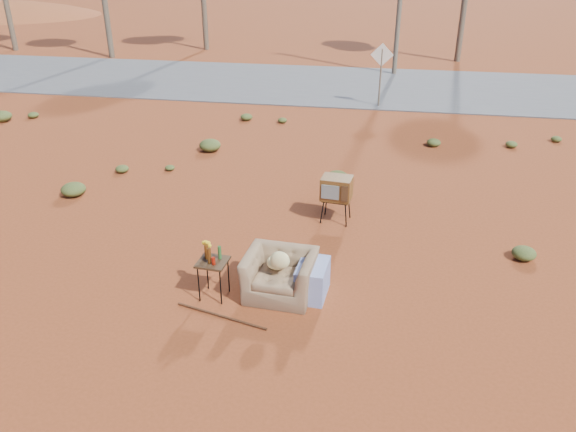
# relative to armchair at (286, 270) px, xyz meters

# --- Properties ---
(ground) EXTENTS (140.00, 140.00, 0.00)m
(ground) POSITION_rel_armchair_xyz_m (-0.36, 0.10, -0.46)
(ground) COLOR brown
(ground) RESTS_ON ground
(highway) EXTENTS (140.00, 7.00, 0.04)m
(highway) POSITION_rel_armchair_xyz_m (-0.36, 15.10, -0.44)
(highway) COLOR #565659
(highway) RESTS_ON ground
(armchair) EXTENTS (1.39, 0.86, 0.99)m
(armchair) POSITION_rel_armchair_xyz_m (0.00, 0.00, 0.00)
(armchair) COLOR brown
(armchair) RESTS_ON ground
(tv_unit) EXTENTS (0.66, 0.56, 0.98)m
(tv_unit) POSITION_rel_armchair_xyz_m (0.54, 2.87, 0.27)
(tv_unit) COLOR black
(tv_unit) RESTS_ON ground
(side_table) EXTENTS (0.50, 0.50, 0.96)m
(side_table) POSITION_rel_armchair_xyz_m (-1.19, -0.24, 0.24)
(side_table) COLOR #372614
(side_table) RESTS_ON ground
(rusty_bar) EXTENTS (1.56, 0.45, 0.04)m
(rusty_bar) POSITION_rel_armchair_xyz_m (-0.89, -0.81, -0.44)
(rusty_bar) COLOR #482413
(rusty_bar) RESTS_ON ground
(road_sign) EXTENTS (0.78, 0.06, 2.19)m
(road_sign) POSITION_rel_armchair_xyz_m (1.14, 12.10, 1.04)
(road_sign) COLOR brown
(road_sign) RESTS_ON ground
(scrub_patch) EXTENTS (17.49, 8.07, 0.33)m
(scrub_patch) POSITION_rel_armchair_xyz_m (-1.18, 4.51, -0.32)
(scrub_patch) COLOR #4F5826
(scrub_patch) RESTS_ON ground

